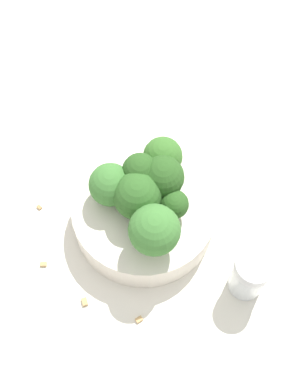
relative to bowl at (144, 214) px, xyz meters
name	(u,v)px	position (x,y,z in m)	size (l,w,h in m)	color
ground_plane	(144,221)	(0.00, 0.00, -0.02)	(3.00, 3.00, 0.00)	silver
bowl	(144,214)	(0.00, 0.00, 0.00)	(0.17, 0.17, 0.04)	silver
broccoli_floret_0	(137,196)	(-0.01, -0.01, 0.05)	(0.05, 0.05, 0.06)	#8EB770
broccoli_floret_1	(154,231)	(0.03, -0.04, 0.06)	(0.06, 0.06, 0.07)	#8EB770
broccoli_floret_2	(111,185)	(-0.04, 0.00, 0.05)	(0.05, 0.05, 0.05)	#8EB770
broccoli_floret_3	(163,157)	(0.01, 0.05, 0.05)	(0.05, 0.05, 0.05)	#8EB770
broccoli_floret_4	(163,178)	(0.01, 0.02, 0.06)	(0.05, 0.05, 0.06)	#84AD66
broccoli_floret_5	(175,202)	(0.03, 0.00, 0.05)	(0.03, 0.03, 0.04)	#8EB770
broccoli_floret_6	(140,172)	(-0.01, 0.02, 0.06)	(0.04, 0.04, 0.06)	#84AD66
pepper_shaker	(250,275)	(0.14, -0.04, 0.01)	(0.04, 0.04, 0.07)	silver
almond_crumb_0	(39,207)	(-0.13, -0.02, -0.02)	(0.01, 0.00, 0.01)	#AD7F4C
almond_crumb_1	(240,270)	(0.13, -0.03, -0.02)	(0.01, 0.01, 0.01)	tan
almond_crumb_2	(84,301)	(-0.03, -0.12, -0.02)	(0.01, 0.01, 0.01)	tan
almond_crumb_3	(139,319)	(0.03, -0.12, -0.02)	(0.01, 0.01, 0.01)	tan
almond_crumb_4	(43,264)	(-0.10, -0.09, -0.02)	(0.01, 0.01, 0.01)	tan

